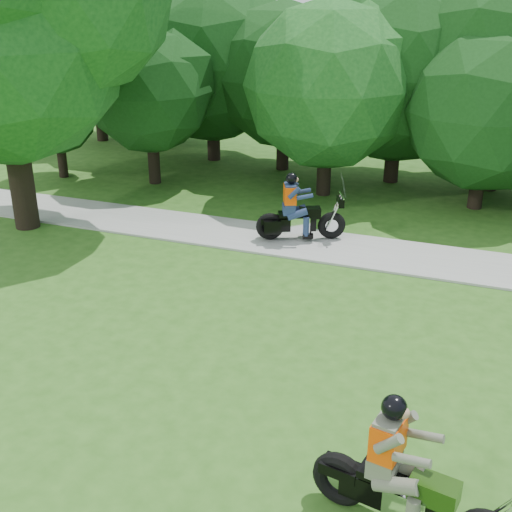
# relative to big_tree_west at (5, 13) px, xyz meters

# --- Properties ---
(ground) EXTENTS (100.00, 100.00, 0.00)m
(ground) POSITION_rel_big_tree_west_xyz_m (10.54, -6.85, -5.76)
(ground) COLOR #2C5A19
(ground) RESTS_ON ground
(walkway) EXTENTS (60.00, 2.20, 0.06)m
(walkway) POSITION_rel_big_tree_west_xyz_m (10.54, 1.15, -5.73)
(walkway) COLOR #959591
(walkway) RESTS_ON ground
(tree_line) EXTENTS (39.20, 11.78, 7.48)m
(tree_line) POSITION_rel_big_tree_west_xyz_m (11.20, 8.05, -2.10)
(tree_line) COLOR black
(tree_line) RESTS_ON ground
(big_tree_west) EXTENTS (8.64, 6.56, 9.96)m
(big_tree_west) POSITION_rel_big_tree_west_xyz_m (0.00, 0.00, 0.00)
(big_tree_west) COLOR black
(big_tree_west) RESTS_ON ground
(chopper_motorcycle) EXTENTS (2.68, 0.95, 1.93)m
(chopper_motorcycle) POSITION_rel_big_tree_west_xyz_m (11.81, -7.79, -5.05)
(chopper_motorcycle) COLOR black
(chopper_motorcycle) RESTS_ON ground
(touring_motorcycle) EXTENTS (2.31, 1.42, 1.86)m
(touring_motorcycle) POSITION_rel_big_tree_west_xyz_m (7.57, 1.29, -5.02)
(touring_motorcycle) COLOR black
(touring_motorcycle) RESTS_ON walkway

